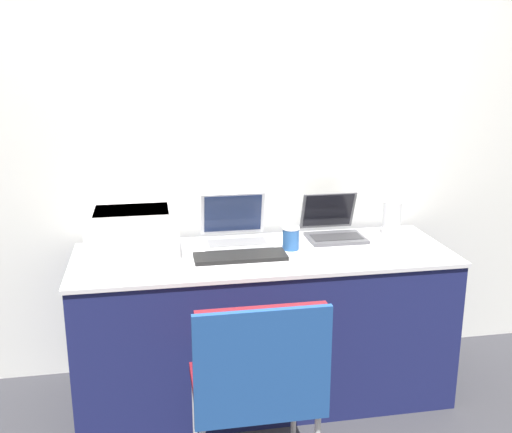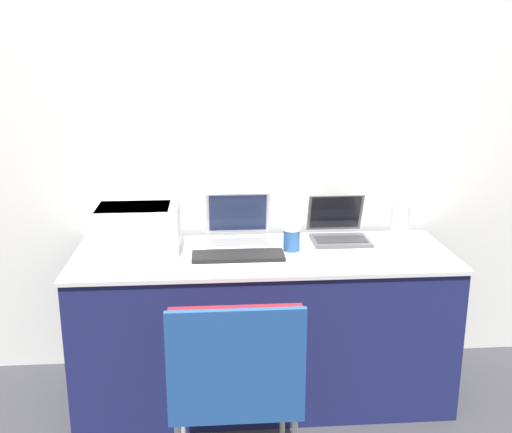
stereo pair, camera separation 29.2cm
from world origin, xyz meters
The scene contains 10 objects.
ground_plane centered at (0.00, 0.00, 0.00)m, with size 14.00×14.00×0.00m, color #333338.
wall_back centered at (0.00, 0.73, 1.30)m, with size 8.00×0.05×2.60m.
table centered at (0.00, 0.32, 0.39)m, with size 1.86×0.65×0.78m.
printer centered at (-0.63, 0.42, 0.90)m, with size 0.44×0.32×0.23m.
laptop_left centered at (-0.11, 0.52, 0.83)m, with size 0.34×0.29×0.24m.
laptop_right centered at (0.42, 0.52, 0.83)m, with size 0.30×0.31×0.22m.
external_keyboard centered at (-0.13, 0.26, 0.79)m, with size 0.44×0.15×0.02m.
coffee_cup centered at (0.14, 0.35, 0.83)m, with size 0.09×0.09×0.11m.
metal_pitcher centered at (0.73, 0.49, 0.88)m, with size 0.10×0.10×0.22m.
chair centered at (-0.17, -0.45, 0.55)m, with size 0.50×0.43×0.87m.
Camera 1 is at (-0.54, -2.42, 1.73)m, focal length 42.00 mm.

